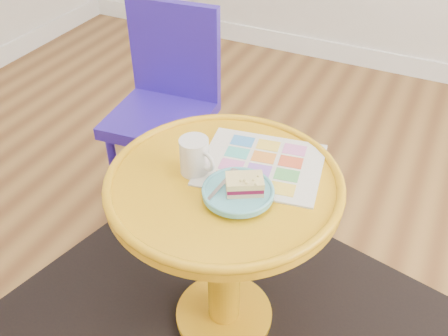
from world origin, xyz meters
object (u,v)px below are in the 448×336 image
at_px(mug, 195,155).
at_px(plate, 238,192).
at_px(chair, 166,99).
at_px(side_table, 224,225).
at_px(newspaper, 261,164).

height_order(mug, plate, mug).
xyz_separation_m(chair, plate, (0.55, -0.54, 0.15)).
height_order(side_table, plate, plate).
bearing_deg(side_table, newspaper, 57.67).
bearing_deg(chair, mug, -56.66).
relative_size(newspaper, plate, 1.81).
distance_m(newspaper, plate, 0.15).
height_order(side_table, newspaper, newspaper).
bearing_deg(chair, side_table, -51.10).
relative_size(chair, plate, 4.49).
bearing_deg(mug, newspaper, 51.74).
bearing_deg(newspaper, side_table, -131.94).
xyz_separation_m(side_table, plate, (0.06, -0.05, 0.19)).
relative_size(newspaper, mug, 2.96).
xyz_separation_m(side_table, newspaper, (0.06, 0.10, 0.17)).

